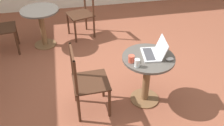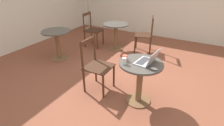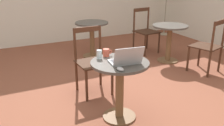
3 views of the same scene
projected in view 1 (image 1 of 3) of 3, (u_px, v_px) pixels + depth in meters
ground_plane at (110, 93)px, 3.57m from camera, size 16.00×16.00×0.00m
cafe_table_near at (147, 70)px, 3.18m from camera, size 0.65×0.65×0.70m
cafe_table_mid at (41, 20)px, 4.37m from camera, size 0.65×0.65×0.70m
chair_near_back at (87, 82)px, 3.06m from camera, size 0.45×0.45×0.92m
chair_mid_front at (82, 14)px, 4.69m from camera, size 0.54×0.54×0.92m
laptop at (154, 52)px, 3.07m from camera, size 0.36×0.31×0.21m
mouse at (170, 59)px, 3.00m from camera, size 0.06×0.10×0.03m
mug at (131, 59)px, 2.95m from camera, size 0.11×0.07×0.09m
drinking_glass at (137, 63)px, 2.87m from camera, size 0.06×0.06×0.10m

